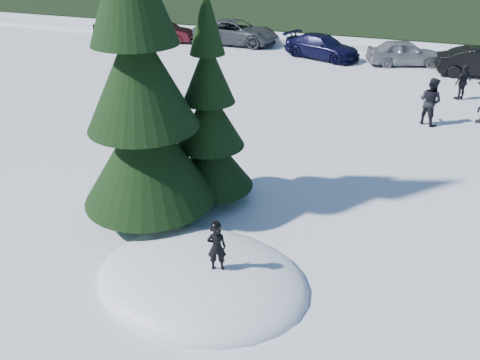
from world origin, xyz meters
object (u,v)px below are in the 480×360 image
(car_1, at_px, (165,32))
(car_3, at_px, (322,47))
(car_0, at_px, (121,28))
(adult_0, at_px, (430,101))
(spruce_short, at_px, (210,125))
(child_skier, at_px, (217,247))
(car_2, at_px, (236,32))
(adult_1, at_px, (463,82))
(car_4, at_px, (404,53))
(spruce_tall, at_px, (140,88))

(car_1, height_order, car_3, car_3)
(car_0, bearing_deg, adult_0, -137.94)
(spruce_short, xyz_separation_m, child_skier, (1.59, -3.26, -1.12))
(child_skier, xyz_separation_m, car_2, (-8.14, 21.62, -0.24))
(adult_1, relative_size, car_3, 0.34)
(car_4, bearing_deg, car_2, 60.53)
(adult_1, relative_size, car_4, 0.39)
(car_1, bearing_deg, child_skier, -156.90)
(adult_0, distance_m, car_1, 18.93)
(spruce_tall, distance_m, car_3, 18.22)
(spruce_short, relative_size, car_4, 1.38)
(child_skier, xyz_separation_m, car_1, (-12.73, 20.69, -0.37))
(child_skier, bearing_deg, car_1, -79.20)
(car_2, bearing_deg, car_3, -106.97)
(spruce_tall, distance_m, adult_1, 15.13)
(spruce_tall, height_order, car_2, spruce_tall)
(car_0, bearing_deg, car_1, -114.44)
(adult_1, bearing_deg, adult_0, 21.63)
(car_0, distance_m, car_2, 8.10)
(car_2, height_order, car_3, car_2)
(child_skier, bearing_deg, car_3, -104.33)
(car_0, height_order, car_1, car_1)
(adult_0, relative_size, car_4, 0.45)
(spruce_tall, xyz_separation_m, car_2, (-5.56, 19.76, -2.58))
(adult_1, xyz_separation_m, car_3, (-7.13, 5.11, -0.11))
(adult_0, bearing_deg, car_2, -10.49)
(adult_0, bearing_deg, car_1, 0.90)
(car_1, bearing_deg, adult_0, -128.68)
(car_2, relative_size, car_4, 1.37)
(spruce_short, xyz_separation_m, car_0, (-14.61, 17.58, -1.49))
(spruce_short, relative_size, car_2, 1.00)
(child_skier, xyz_separation_m, adult_1, (4.87, 14.77, -0.23))
(car_1, distance_m, car_3, 10.50)
(spruce_short, height_order, car_1, spruce_short)
(child_skier, relative_size, adult_1, 0.67)
(car_2, bearing_deg, car_0, 95.00)
(spruce_short, distance_m, car_3, 16.70)
(spruce_tall, xyz_separation_m, car_4, (4.76, 18.10, -2.66))
(adult_0, bearing_deg, car_0, 5.10)
(adult_0, bearing_deg, car_4, -49.48)
(adult_1, bearing_deg, spruce_tall, 10.66)
(spruce_tall, distance_m, car_2, 20.68)
(spruce_short, bearing_deg, car_1, 122.60)
(car_0, relative_size, car_2, 0.68)
(spruce_tall, bearing_deg, car_0, 125.66)
(adult_0, relative_size, car_2, 0.33)
(adult_1, bearing_deg, car_0, -65.37)
(car_1, relative_size, car_4, 0.97)
(adult_1, xyz_separation_m, car_0, (-21.07, 6.07, -0.14))
(car_0, distance_m, car_3, 13.98)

